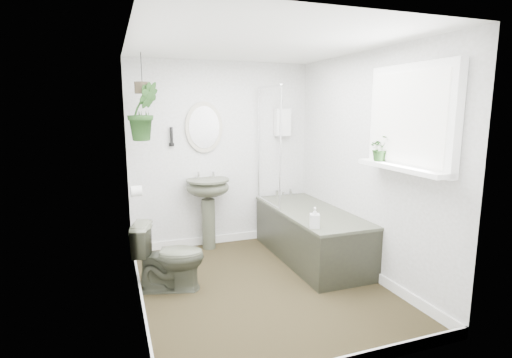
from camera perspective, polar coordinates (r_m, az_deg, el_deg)
name	(u,v)px	position (r m, az deg, el deg)	size (l,w,h in m)	color
floor	(261,287)	(4.09, 0.75, -15.14)	(2.30, 2.80, 0.02)	black
ceiling	(262,42)	(3.74, 0.83, 18.97)	(2.30, 2.80, 0.02)	white
wall_back	(222,155)	(5.07, -4.89, 3.49)	(2.30, 0.02, 2.30)	white
wall_front	(343,205)	(2.50, 12.37, -3.70)	(2.30, 0.02, 2.30)	white
wall_left	(133,179)	(3.51, -17.22, 0.05)	(0.02, 2.80, 2.30)	white
wall_right	(366,165)	(4.29, 15.44, 1.92)	(0.02, 2.80, 2.30)	white
skirting	(261,281)	(4.06, 0.75, -14.38)	(2.30, 2.80, 0.10)	white
bathtub	(310,234)	(4.71, 7.78, -7.82)	(0.72, 1.72, 0.58)	#444838
bath_screen	(269,146)	(4.81, 1.84, 4.71)	(0.04, 0.72, 1.40)	silver
shower_box	(282,122)	(5.24, 3.80, 8.10)	(0.20, 0.10, 0.35)	white
oval_mirror	(204,127)	(4.95, -7.42, 7.34)	(0.46, 0.03, 0.62)	#B4AE98
wall_sconce	(171,136)	(4.87, -11.98, 5.98)	(0.04, 0.04, 0.22)	black
toilet_roll_holder	(136,191)	(4.24, -16.74, -1.66)	(0.11, 0.11, 0.11)	white
window_recess	(411,118)	(3.66, 21.31, 8.10)	(0.08, 1.00, 0.90)	white
window_sill	(401,168)	(3.65, 20.05, 1.53)	(0.18, 1.00, 0.04)	white
window_blinds	(407,118)	(3.63, 20.76, 8.12)	(0.01, 0.86, 0.76)	white
toilet	(170,256)	(3.98, -12.25, -10.72)	(0.37, 0.65, 0.67)	#444838
pedestal_sink	(208,214)	(4.99, -6.81, -4.94)	(0.52, 0.44, 0.89)	#444838
sill_plant	(381,148)	(3.87, 17.41, 4.23)	(0.21, 0.19, 0.24)	black
hanging_plant	(143,112)	(4.42, -15.78, 9.25)	(0.34, 0.27, 0.61)	black
soap_bottle	(315,218)	(3.94, 8.39, -5.48)	(0.09, 0.09, 0.20)	black
hanging_pot	(142,88)	(4.42, -15.94, 12.42)	(0.16, 0.16, 0.12)	#393021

